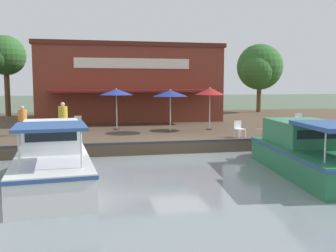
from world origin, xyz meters
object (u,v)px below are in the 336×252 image
(motorboat_nearest_quay, at_px, (307,151))
(motorboat_far_downstream, at_px, (52,161))
(waterfront_restaurant, at_px, (127,83))
(patio_umbrella_far_corner, at_px, (210,91))
(cafe_chair_mid_patio, at_px, (78,122))
(person_at_quay_edge, at_px, (22,117))
(patio_umbrella_mid_patio_left, at_px, (170,93))
(cafe_chair_far_corner_seat, at_px, (279,127))
(cafe_chair_beside_entrance, at_px, (239,128))
(tree_downstream_bank, at_px, (4,57))
(cafe_chair_back_row_seat, at_px, (299,119))
(person_near_entrance, at_px, (63,114))
(tree_upstream_bank, at_px, (259,68))
(patio_umbrella_by_entrance, at_px, (116,92))

(motorboat_nearest_quay, distance_m, motorboat_far_downstream, 9.31)
(waterfront_restaurant, xyz_separation_m, patio_umbrella_far_corner, (9.12, 4.09, -0.55))
(cafe_chair_mid_patio, distance_m, person_at_quay_edge, 3.50)
(patio_umbrella_mid_patio_left, distance_m, cafe_chair_far_corner_seat, 6.23)
(patio_umbrella_far_corner, xyz_separation_m, motorboat_far_downstream, (8.95, -8.33, -2.12))
(cafe_chair_beside_entrance, xyz_separation_m, motorboat_far_downstream, (5.47, -8.80, -0.28))
(waterfront_restaurant, bearing_deg, tree_downstream_bank, -111.62)
(cafe_chair_back_row_seat, bearing_deg, motorboat_far_downstream, -56.69)
(cafe_chair_mid_patio, height_order, person_near_entrance, person_near_entrance)
(cafe_chair_mid_patio, height_order, cafe_chair_back_row_seat, same)
(person_near_entrance, xyz_separation_m, tree_upstream_bank, (-13.53, 17.97, 3.27))
(tree_upstream_bank, xyz_separation_m, tree_downstream_bank, (0.13, -23.69, 0.74))
(person_at_quay_edge, distance_m, tree_upstream_bank, 24.58)
(cafe_chair_back_row_seat, distance_m, motorboat_nearest_quay, 11.07)
(person_near_entrance, height_order, motorboat_nearest_quay, person_near_entrance)
(patio_umbrella_mid_patio_left, height_order, motorboat_nearest_quay, patio_umbrella_mid_patio_left)
(patio_umbrella_far_corner, xyz_separation_m, person_near_entrance, (0.25, -8.56, -1.20))
(person_near_entrance, bearing_deg, cafe_chair_beside_entrance, 70.29)
(patio_umbrella_far_corner, xyz_separation_m, cafe_chair_mid_patio, (-1.50, -7.84, -1.84))
(waterfront_restaurant, xyz_separation_m, motorboat_far_downstream, (18.08, -4.24, -2.67))
(patio_umbrella_mid_patio_left, relative_size, cafe_chair_back_row_seat, 2.88)
(cafe_chair_back_row_seat, bearing_deg, waterfront_restaurant, -128.73)
(cafe_chair_beside_entrance, distance_m, motorboat_nearest_quay, 5.49)
(person_near_entrance, bearing_deg, motorboat_far_downstream, 1.52)
(cafe_chair_beside_entrance, bearing_deg, motorboat_nearest_quay, 5.36)
(patio_umbrella_far_corner, height_order, motorboat_nearest_quay, patio_umbrella_far_corner)
(cafe_chair_back_row_seat, xyz_separation_m, cafe_chair_far_corner_seat, (4.20, -3.68, 0.00))
(cafe_chair_back_row_seat, bearing_deg, patio_umbrella_far_corner, -83.61)
(cafe_chair_far_corner_seat, height_order, tree_upstream_bank, tree_upstream_bank)
(patio_umbrella_by_entrance, relative_size, cafe_chair_mid_patio, 2.95)
(tree_downstream_bank, bearing_deg, person_near_entrance, 23.09)
(patio_umbrella_by_entrance, height_order, cafe_chair_far_corner_seat, patio_umbrella_by_entrance)
(patio_umbrella_by_entrance, height_order, person_near_entrance, patio_umbrella_by_entrance)
(patio_umbrella_far_corner, bearing_deg, cafe_chair_back_row_seat, 96.39)
(tree_downstream_bank, bearing_deg, person_at_quay_edge, 14.91)
(waterfront_restaurant, bearing_deg, person_at_quay_edge, -34.10)
(cafe_chair_beside_entrance, bearing_deg, waterfront_restaurant, -160.10)
(person_near_entrance, distance_m, tree_downstream_bank, 15.11)
(tree_upstream_bank, bearing_deg, cafe_chair_mid_patio, -55.66)
(patio_umbrella_mid_patio_left, relative_size, patio_umbrella_far_corner, 0.95)
(waterfront_restaurant, xyz_separation_m, person_at_quay_edge, (9.65, -6.54, -1.87))
(patio_umbrella_mid_patio_left, bearing_deg, cafe_chair_mid_patio, -112.67)
(patio_umbrella_far_corner, xyz_separation_m, tree_upstream_bank, (-13.29, 9.41, 2.07))
(patio_umbrella_by_entrance, distance_m, motorboat_nearest_quay, 12.19)
(patio_umbrella_far_corner, bearing_deg, tree_downstream_bank, -132.67)
(cafe_chair_far_corner_seat, bearing_deg, person_near_entrance, -106.05)
(cafe_chair_beside_entrance, distance_m, person_at_quay_edge, 11.49)
(patio_umbrella_far_corner, distance_m, cafe_chair_mid_patio, 8.19)
(patio_umbrella_mid_patio_left, bearing_deg, tree_upstream_bank, 139.35)
(patio_umbrella_mid_patio_left, relative_size, person_at_quay_edge, 1.53)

